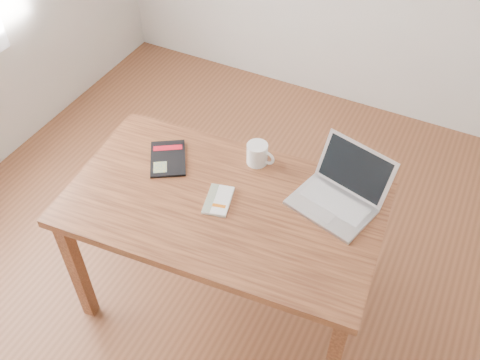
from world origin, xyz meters
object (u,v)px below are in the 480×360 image
at_px(black_guidebook, 168,158).
at_px(coffee_mug, 258,154).
at_px(desk, 224,215).
at_px(laptop, 340,193).
at_px(white_guidebook, 218,200).

height_order(black_guidebook, coffee_mug, coffee_mug).
distance_m(desk, coffee_mug, 0.32).
bearing_deg(black_guidebook, desk, -50.97).
height_order(laptop, coffee_mug, laptop).
bearing_deg(coffee_mug, laptop, -2.81).
relative_size(laptop, coffee_mug, 2.92).
bearing_deg(desk, coffee_mug, 79.90).
bearing_deg(black_guidebook, coffee_mug, -8.28).
xyz_separation_m(desk, white_guidebook, (-0.02, -0.01, 0.10)).
height_order(white_guidebook, black_guidebook, white_guidebook).
distance_m(white_guidebook, laptop, 0.51).
bearing_deg(desk, black_guidebook, 156.36).
relative_size(desk, white_guidebook, 7.35).
bearing_deg(laptop, desk, -137.46).
xyz_separation_m(black_guidebook, coffee_mug, (0.38, 0.17, 0.05)).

